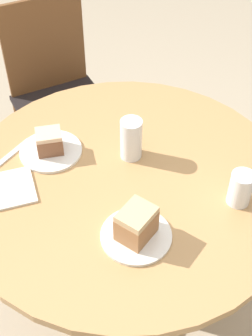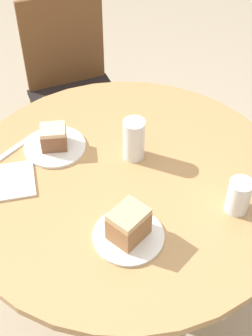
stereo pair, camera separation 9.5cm
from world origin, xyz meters
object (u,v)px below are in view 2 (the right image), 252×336
plate_near (55,147)px  cake_slice_near (54,137)px  cake_slice_far (129,224)px  glass_water (238,197)px  chair (75,92)px  glass_lemonade (134,141)px  plate_far (129,236)px

plate_near → cake_slice_near: 0.04m
cake_slice_far → glass_water: (0.34, 0.02, -0.01)m
chair → glass_lemonade: 0.90m
glass_lemonade → plate_near: bearing=157.3°
plate_far → glass_water: size_ratio=1.82×
chair → glass_water: chair is taller
chair → plate_near: 0.79m
plate_near → cake_slice_far: size_ratio=1.59×
glass_water → cake_slice_far: bearing=-175.9°
cake_slice_near → glass_lemonade: bearing=-22.7°
cake_slice_far → glass_lemonade: 0.34m
chair → plate_near: bearing=-111.0°
plate_far → cake_slice_far: 0.05m
cake_slice_near → glass_water: (0.49, -0.41, 0.00)m
plate_near → glass_lemonade: (0.25, -0.11, 0.06)m
cake_slice_far → glass_water: glass_water is taller
plate_far → glass_lemonade: glass_lemonade is taller
glass_lemonade → glass_water: bearing=-51.5°
cake_slice_near → chair: bearing=76.6°
cake_slice_near → glass_lemonade: size_ratio=0.64×
glass_water → plate_far: bearing=-175.9°
cake_slice_far → glass_lemonade: bearing=72.7°
plate_far → plate_near: bearing=109.2°
cake_slice_far → glass_lemonade: size_ratio=0.91×
plate_near → glass_water: glass_water is taller
plate_far → glass_lemonade: bearing=72.7°
chair → glass_lemonade: chair is taller
cake_slice_near → plate_near: bearing=0.0°
glass_lemonade → glass_water: glass_lemonade is taller
plate_near → cake_slice_far: bearing=-70.8°
cake_slice_near → cake_slice_far: size_ratio=0.71×
chair → glass_water: size_ratio=8.08×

